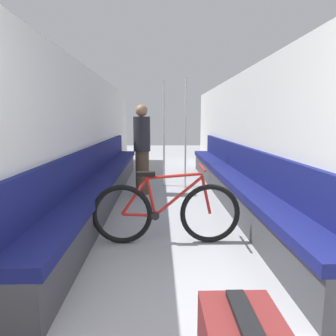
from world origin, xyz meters
TOP-DOWN VIEW (x-y plane):
  - wall_left at (-1.30, 3.87)m, footprint 0.10×10.93m
  - wall_right at (1.30, 3.87)m, footprint 0.10×10.93m
  - bench_seat_row_left at (-1.07, 4.09)m, footprint 0.42×6.59m
  - bench_seat_row_right at (1.07, 4.09)m, footprint 0.42×6.59m
  - bicycle at (-0.07, 2.29)m, footprint 1.62×0.46m
  - grab_pole_near at (0.37, 5.00)m, footprint 0.08×0.08m
  - grab_pole_far at (-0.05, 5.21)m, footprint 0.08×0.08m
  - passenger_standing at (-0.46, 4.52)m, footprint 0.30×0.30m

SIDE VIEW (x-z plane):
  - bench_seat_row_left at x=-1.07m, z-range -0.15..0.78m
  - bench_seat_row_right at x=1.07m, z-range -0.15..0.78m
  - bicycle at x=-0.07m, z-range -0.08..0.78m
  - passenger_standing at x=-0.46m, z-range 0.03..1.64m
  - grab_pole_near at x=0.37m, z-range -0.03..2.10m
  - grab_pole_far at x=-0.05m, z-range -0.03..2.10m
  - wall_left at x=-1.30m, z-range 0.00..2.15m
  - wall_right at x=1.30m, z-range 0.00..2.15m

